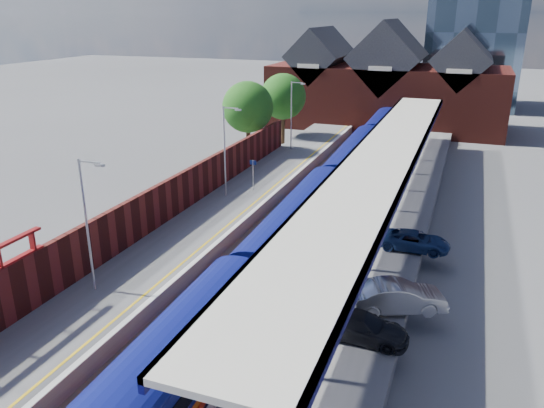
{
  "coord_description": "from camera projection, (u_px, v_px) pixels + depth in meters",
  "views": [
    {
      "loc": [
        10.67,
        -13.62,
        14.55
      ],
      "look_at": [
        -0.87,
        17.27,
        2.6
      ],
      "focal_mm": 35.0,
      "sensor_mm": 36.0,
      "label": 1
    }
  ],
  "objects": [
    {
      "name": "rails",
      "position": [
        297.0,
        226.0,
        38.04
      ],
      "size": [
        4.51,
        76.0,
        0.14
      ],
      "color": "slate",
      "rests_on": "ground"
    },
    {
      "name": "canopy",
      "position": [
        383.0,
        157.0,
        36.2
      ],
      "size": [
        4.5,
        52.0,
        4.48
      ],
      "color": "#0F0E55",
      "rests_on": "right_platform"
    },
    {
      "name": "parked_car_dark",
      "position": [
        361.0,
        326.0,
        23.18
      ],
      "size": [
        4.24,
        1.83,
        1.22
      ],
      "primitive_type": "imported",
      "rotation": [
        0.0,
        0.0,
        1.54
      ],
      "color": "black",
      "rests_on": "right_platform"
    },
    {
      "name": "station_building",
      "position": [
        386.0,
        86.0,
        69.69
      ],
      "size": [
        30.0,
        12.12,
        13.78
      ],
      "color": "#5B1E17",
      "rests_on": "ground"
    },
    {
      "name": "tree_near",
      "position": [
        249.0,
        109.0,
        53.67
      ],
      "size": [
        5.2,
        5.2,
        8.1
      ],
      "color": "#382314",
      "rests_on": "ground"
    },
    {
      "name": "train",
      "position": [
        332.0,
        186.0,
        40.35
      ],
      "size": [
        3.18,
        65.96,
        3.45
      ],
      "color": "navy",
      "rests_on": "ground"
    },
    {
      "name": "left_platform",
      "position": [
        227.0,
        211.0,
        39.72
      ],
      "size": [
        5.0,
        76.0,
        1.0
      ],
      "primitive_type": "cube",
      "color": "#565659",
      "rests_on": "ground"
    },
    {
      "name": "coping_left",
      "position": [
        256.0,
        209.0,
        38.77
      ],
      "size": [
        0.3,
        76.0,
        0.05
      ],
      "primitive_type": "cube",
      "color": "silver",
      "rests_on": "left_platform"
    },
    {
      "name": "lamp_post_c",
      "position": [
        226.0,
        146.0,
        40.23
      ],
      "size": [
        1.48,
        0.18,
        7.0
      ],
      "color": "#A5A8AA",
      "rests_on": "left_platform"
    },
    {
      "name": "lamp_post_b",
      "position": [
        88.0,
        218.0,
        26.14
      ],
      "size": [
        1.48,
        0.18,
        7.0
      ],
      "color": "#A5A8AA",
      "rests_on": "left_platform"
    },
    {
      "name": "lamp_post_d",
      "position": [
        293.0,
        111.0,
        54.32
      ],
      "size": [
        1.48,
        0.18,
        7.0
      ],
      "color": "#A5A8AA",
      "rests_on": "left_platform"
    },
    {
      "name": "right_platform",
      "position": [
        381.0,
        232.0,
        35.94
      ],
      "size": [
        6.0,
        76.0,
        1.0
      ],
      "primitive_type": "cube",
      "color": "#565659",
      "rests_on": "ground"
    },
    {
      "name": "yellow_line",
      "position": [
        248.0,
        208.0,
        38.97
      ],
      "size": [
        0.14,
        76.0,
        0.01
      ],
      "primitive_type": "cube",
      "color": "yellow",
      "rests_on": "left_platform"
    },
    {
      "name": "ballast_bed",
      "position": [
        297.0,
        227.0,
        38.07
      ],
      "size": [
        6.0,
        76.0,
        0.06
      ],
      "primitive_type": "cube",
      "color": "#473D33",
      "rests_on": "ground"
    },
    {
      "name": "brick_wall",
      "position": [
        147.0,
        211.0,
        34.22
      ],
      "size": [
        0.35,
        50.0,
        3.86
      ],
      "color": "#5B1E17",
      "rests_on": "left_platform"
    },
    {
      "name": "ground",
      "position": [
        331.0,
        187.0,
        46.89
      ],
      "size": [
        240.0,
        240.0,
        0.0
      ],
      "primitive_type": "plane",
      "color": "#5B5B5E",
      "rests_on": "ground"
    },
    {
      "name": "coping_right",
      "position": [
        340.0,
        220.0,
        36.69
      ],
      "size": [
        0.3,
        76.0,
        0.05
      ],
      "primitive_type": "cube",
      "color": "silver",
      "rests_on": "right_platform"
    },
    {
      "name": "platform_sign",
      "position": [
        253.0,
        170.0,
        42.33
      ],
      "size": [
        0.55,
        0.08,
        2.5
      ],
      "color": "#A5A8AA",
      "rests_on": "left_platform"
    },
    {
      "name": "parked_car_blue",
      "position": [
        415.0,
        241.0,
        31.95
      ],
      "size": [
        4.17,
        1.93,
        1.16
      ],
      "primitive_type": "imported",
      "rotation": [
        0.0,
        0.0,
        1.57
      ],
      "color": "navy",
      "rests_on": "right_platform"
    },
    {
      "name": "tree_far",
      "position": [
        284.0,
        98.0,
        60.39
      ],
      "size": [
        5.2,
        5.2,
        8.1
      ],
      "color": "#382314",
      "rests_on": "ground"
    },
    {
      "name": "parked_car_silver",
      "position": [
        398.0,
        297.0,
        25.32
      ],
      "size": [
        4.81,
        3.35,
        1.5
      ],
      "primitive_type": "imported",
      "rotation": [
        0.0,
        0.0,
        2.0
      ],
      "color": "#ABABB0",
      "rests_on": "right_platform"
    }
  ]
}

